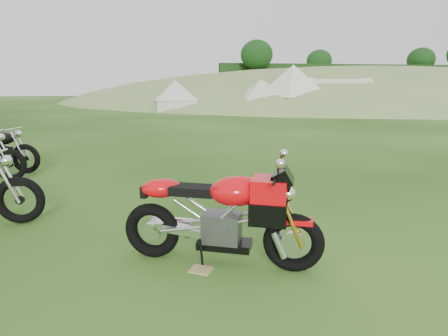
{
  "coord_description": "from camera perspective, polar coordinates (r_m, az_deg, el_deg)",
  "views": [
    {
      "loc": [
        -1.31,
        -5.22,
        1.86
      ],
      "look_at": [
        -0.33,
        0.4,
        0.58
      ],
      "focal_mm": 30.0,
      "sensor_mm": 36.0,
      "label": 1
    }
  ],
  "objects": [
    {
      "name": "tent_mid",
      "position": [
        26.2,
        5.65,
        11.14
      ],
      "size": [
        2.81,
        2.81,
        2.38
      ],
      "primitive_type": null,
      "rotation": [
        0.0,
        0.0,
        0.02
      ],
      "color": "beige",
      "rests_on": "ground"
    },
    {
      "name": "ground",
      "position": [
        5.7,
        4.03,
        -6.44
      ],
      "size": [
        120.0,
        120.0,
        0.0
      ],
      "primitive_type": "plane",
      "color": "#1A410E",
      "rests_on": "ground"
    },
    {
      "name": "plywood_board",
      "position": [
        3.97,
        -3.51,
        -15.21
      ],
      "size": [
        0.27,
        0.26,
        0.02
      ],
      "primitive_type": "cube",
      "rotation": [
        0.0,
        0.0,
        -0.51
      ],
      "color": "tan",
      "rests_on": "ground"
    },
    {
      "name": "sport_motorcycle",
      "position": [
        3.87,
        -0.64,
        -6.23
      ],
      "size": [
        2.07,
        1.23,
        1.21
      ],
      "primitive_type": null,
      "rotation": [
        0.0,
        0.0,
        -0.39
      ],
      "color": "red",
      "rests_on": "ground"
    },
    {
      "name": "tent_left",
      "position": [
        26.41,
        -7.39,
        11.02
      ],
      "size": [
        2.76,
        2.76,
        2.3
      ],
      "primitive_type": null,
      "rotation": [
        0.0,
        0.0,
        0.04
      ],
      "color": "beige",
      "rests_on": "ground"
    },
    {
      "name": "hillside",
      "position": [
        51.86,
        19.66,
        9.88
      ],
      "size": [
        80.0,
        64.0,
        8.0
      ],
      "primitive_type": "ellipsoid",
      "color": "#669149",
      "rests_on": "ground"
    },
    {
      "name": "caravan",
      "position": [
        29.05,
        16.77,
        10.7
      ],
      "size": [
        5.26,
        3.45,
        2.27
      ],
      "primitive_type": null,
      "rotation": [
        0.0,
        0.0,
        -0.29
      ],
      "color": "silver",
      "rests_on": "ground"
    },
    {
      "name": "hedgerow",
      "position": [
        51.86,
        19.66,
        9.88
      ],
      "size": [
        36.0,
        1.2,
        8.6
      ],
      "primitive_type": null,
      "color": "black",
      "rests_on": "ground"
    },
    {
      "name": "tent_right",
      "position": [
        26.69,
        10.42,
        11.61
      ],
      "size": [
        4.29,
        4.29,
        2.93
      ],
      "primitive_type": null,
      "rotation": [
        0.0,
        0.0,
        0.33
      ],
      "color": "silver",
      "rests_on": "ground"
    }
  ]
}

